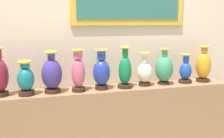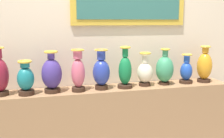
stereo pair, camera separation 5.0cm
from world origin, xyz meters
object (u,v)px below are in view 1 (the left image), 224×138
object	(u,v)px
vase_emerald	(125,71)
vase_jade	(164,69)
vase_ivory	(145,72)
vase_indigo	(52,74)
vase_sapphire	(185,71)
vase_rose	(78,72)
vase_cobalt	(101,72)
vase_amber	(203,66)
vase_burgundy	(0,76)
vase_teal	(26,79)

from	to	relation	value
vase_emerald	vase_jade	world-z (taller)	vase_emerald
vase_ivory	vase_jade	bearing A→B (deg)	0.09
vase_indigo	vase_sapphire	size ratio (longest dim) A/B	1.24
vase_rose	vase_cobalt	size ratio (longest dim) A/B	1.02
vase_ivory	vase_sapphire	bearing A→B (deg)	0.07
vase_jade	vase_amber	bearing A→B (deg)	-0.26
vase_sapphire	vase_rose	bearing A→B (deg)	-177.88
vase_indigo	vase_burgundy	bearing A→B (deg)	178.93
vase_teal	vase_cobalt	bearing A→B (deg)	1.83
vase_burgundy	vase_emerald	size ratio (longest dim) A/B	1.04
vase_teal	vase_ivory	world-z (taller)	vase_ivory
vase_emerald	vase_amber	size ratio (longest dim) A/B	1.05
vase_ivory	vase_amber	size ratio (longest dim) A/B	0.88
vase_teal	vase_ivory	xyz separation A→B (m)	(1.17, 0.05, -0.00)
vase_cobalt	vase_jade	world-z (taller)	vase_cobalt
vase_burgundy	vase_indigo	size ratio (longest dim) A/B	1.11
vase_indigo	vase_amber	world-z (taller)	vase_amber
vase_teal	vase_rose	distance (m)	0.48
vase_burgundy	vase_ivory	distance (m)	1.39
vase_emerald	vase_cobalt	bearing A→B (deg)	178.97
vase_sapphire	vase_ivory	bearing A→B (deg)	-179.93
vase_emerald	vase_teal	bearing A→B (deg)	-178.90
vase_emerald	vase_sapphire	world-z (taller)	vase_emerald
vase_emerald	vase_amber	xyz separation A→B (m)	(0.92, 0.03, 0.00)
vase_ivory	vase_jade	size ratio (longest dim) A/B	0.91
vase_cobalt	vase_sapphire	world-z (taller)	vase_cobalt
vase_cobalt	vase_rose	bearing A→B (deg)	-175.12
vase_sapphire	vase_jade	bearing A→B (deg)	-179.95
vase_indigo	vase_emerald	size ratio (longest dim) A/B	0.94
vase_burgundy	vase_cobalt	world-z (taller)	vase_burgundy
vase_jade	vase_ivory	bearing A→B (deg)	-179.91
vase_burgundy	vase_indigo	bearing A→B (deg)	-1.07
vase_cobalt	vase_sapphire	bearing A→B (deg)	1.45
vase_teal	vase_sapphire	xyz separation A→B (m)	(1.64, 0.05, -0.02)
vase_teal	vase_ivory	bearing A→B (deg)	2.24
vase_teal	vase_sapphire	size ratio (longest dim) A/B	1.00
vase_teal	vase_indigo	world-z (taller)	vase_indigo
vase_indigo	vase_sapphire	distance (m)	1.41
vase_indigo	vase_amber	bearing A→B (deg)	0.59
vase_indigo	vase_jade	world-z (taller)	vase_indigo
vase_burgundy	vase_emerald	distance (m)	1.16
vase_ivory	vase_jade	xyz separation A→B (m)	(0.22, 0.00, 0.02)
vase_rose	vase_indigo	bearing A→B (deg)	174.33
vase_teal	vase_emerald	world-z (taller)	vase_emerald
vase_amber	vase_sapphire	bearing A→B (deg)	179.38
vase_sapphire	vase_teal	bearing A→B (deg)	-178.39
vase_cobalt	vase_amber	size ratio (longest dim) A/B	0.99
vase_ivory	vase_cobalt	bearing A→B (deg)	-177.14
vase_rose	vase_amber	distance (m)	1.39
vase_amber	vase_jade	bearing A→B (deg)	179.74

